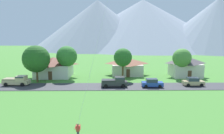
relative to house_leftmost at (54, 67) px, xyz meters
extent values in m
cube|color=#38383D|center=(13.01, -10.50, -2.51)|extent=(160.00, 6.09, 0.08)
cone|color=slate|center=(39.34, 131.54, 13.14)|extent=(121.56, 121.56, 31.38)
cone|color=gray|center=(41.68, 122.91, 17.08)|extent=(138.32, 138.32, 39.27)
cone|color=gray|center=(87.36, 90.84, 14.93)|extent=(88.52, 88.52, 34.96)
cone|color=gray|center=(5.07, 112.20, 16.03)|extent=(98.49, 98.49, 37.17)
cube|color=silver|center=(0.00, 0.00, -0.96)|extent=(8.36, 7.38, 3.18)
pyramid|color=brown|center=(0.00, 0.00, 1.50)|extent=(9.03, 7.97, 1.75)
cube|color=brown|center=(0.00, -3.71, -1.55)|extent=(0.90, 0.06, 2.00)
cube|color=beige|center=(33.00, -0.07, -0.88)|extent=(7.01, 6.17, 3.35)
pyramid|color=#564C51|center=(33.00, -0.07, 1.72)|extent=(7.57, 6.67, 1.84)
cube|color=brown|center=(33.00, -3.18, -1.55)|extent=(0.90, 0.06, 2.00)
cube|color=beige|center=(18.50, 3.05, -1.11)|extent=(7.73, 7.93, 2.89)
pyramid|color=brown|center=(18.50, 3.05, 1.13)|extent=(8.34, 8.56, 1.59)
cube|color=brown|center=(18.50, -0.94, -1.55)|extent=(0.90, 0.06, 2.00)
cylinder|color=brown|center=(-2.27, -5.79, -1.09)|extent=(0.44, 0.44, 2.93)
sphere|color=#23561E|center=(-2.27, -5.79, 2.62)|extent=(5.97, 5.97, 5.97)
cylinder|color=brown|center=(3.80, -2.55, -0.75)|extent=(0.44, 0.44, 3.60)
sphere|color=#33752D|center=(3.80, -2.55, 2.87)|extent=(4.86, 4.86, 4.86)
cylinder|color=brown|center=(31.11, -2.72, -0.87)|extent=(0.44, 0.44, 3.35)
sphere|color=#4C8938|center=(31.11, -2.72, 2.46)|extent=(4.43, 4.43, 4.43)
cylinder|color=brown|center=(16.97, -4.00, -0.70)|extent=(0.44, 0.44, 3.71)
sphere|color=#286623|center=(16.97, -4.00, 2.74)|extent=(4.22, 4.22, 4.22)
cube|color=#2847A8|center=(22.43, -11.08, -1.87)|extent=(4.27, 1.97, 0.80)
cube|color=#2D3847|center=(22.28, -11.08, -1.13)|extent=(2.26, 1.67, 0.68)
cylinder|color=black|center=(23.81, -10.22, -2.15)|extent=(0.65, 0.27, 0.64)
cylinder|color=black|center=(23.74, -12.06, -2.15)|extent=(0.65, 0.27, 0.64)
cylinder|color=black|center=(21.12, -10.11, -2.15)|extent=(0.65, 0.27, 0.64)
cylinder|color=black|center=(21.04, -11.95, -2.15)|extent=(0.65, 0.27, 0.64)
cube|color=tan|center=(31.09, -10.07, -1.87)|extent=(4.20, 1.81, 0.80)
cube|color=#2D3847|center=(30.94, -10.07, -1.13)|extent=(2.20, 1.59, 0.68)
cylinder|color=black|center=(32.44, -9.15, -2.15)|extent=(0.64, 0.24, 0.64)
cylinder|color=black|center=(32.44, -10.99, -2.15)|extent=(0.64, 0.24, 0.64)
cylinder|color=black|center=(29.74, -9.15, -2.15)|extent=(0.64, 0.24, 0.64)
cylinder|color=black|center=(29.74, -10.99, -2.15)|extent=(0.64, 0.24, 0.64)
cube|color=#C6B284|center=(-5.42, -9.21, -1.80)|extent=(5.28, 2.21, 0.84)
cube|color=#C6B284|center=(-4.32, -9.26, -0.93)|extent=(1.97, 1.91, 0.90)
cube|color=#2D3847|center=(-4.32, -9.26, -0.66)|extent=(1.69, 1.94, 0.28)
cube|color=tan|center=(-6.57, -9.17, -1.20)|extent=(2.78, 2.07, 0.36)
cylinder|color=black|center=(-3.68, -8.26, -2.09)|extent=(0.77, 0.31, 0.76)
cylinder|color=black|center=(-3.76, -10.30, -2.09)|extent=(0.77, 0.31, 0.76)
cylinder|color=black|center=(-7.08, -8.12, -2.09)|extent=(0.77, 0.31, 0.76)
cylinder|color=black|center=(-7.16, -10.16, -2.09)|extent=(0.77, 0.31, 0.76)
cube|color=#333338|center=(14.82, -10.68, -1.80)|extent=(5.28, 2.23, 0.84)
cube|color=#333338|center=(15.92, -10.64, -0.93)|extent=(1.98, 1.92, 0.90)
cube|color=#2D3847|center=(15.92, -10.64, -0.66)|extent=(1.70, 1.95, 0.28)
cube|color=#28282C|center=(13.67, -10.74, -1.20)|extent=(2.78, 2.08, 0.36)
cylinder|color=black|center=(16.47, -9.59, -2.09)|extent=(0.77, 0.31, 0.76)
cylinder|color=black|center=(16.56, -11.63, -2.09)|extent=(0.77, 0.31, 0.76)
cylinder|color=black|center=(13.08, -9.74, -2.09)|extent=(0.77, 0.31, 0.76)
cylinder|color=black|center=(13.17, -11.78, -2.09)|extent=(0.77, 0.31, 0.76)
cube|color=red|center=(10.67, -31.85, -1.38)|extent=(0.36, 0.22, 0.58)
sphere|color=brown|center=(10.67, -31.85, -0.98)|extent=(0.21, 0.21, 0.21)
cylinder|color=red|center=(10.45, -31.79, -1.24)|extent=(0.18, 0.55, 0.37)
cylinder|color=red|center=(10.89, -31.79, -1.24)|extent=(0.18, 0.55, 0.37)
cylinder|color=silver|center=(12.58, -29.33, 7.05)|extent=(3.85, 5.08, 16.11)
camera|label=1|loc=(13.79, -51.18, 7.76)|focal=33.09mm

